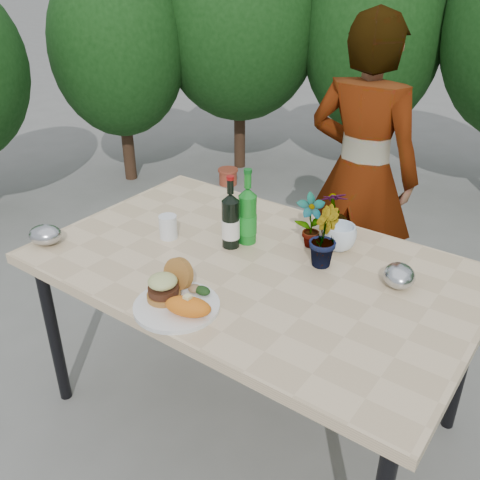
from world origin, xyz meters
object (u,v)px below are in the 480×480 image
Objects in this scene: wine_bottle at (231,221)px; patio_table at (252,276)px; dinner_plate at (177,306)px; person at (361,175)px.

patio_table is at bearing 1.27° from wine_bottle.
wine_bottle reaches higher than patio_table.
dinner_plate is 0.18× the size of person.
patio_table is 5.49× the size of wine_bottle.
wine_bottle is 0.93m from person.
patio_table is at bearing 84.70° from dinner_plate.
wine_bottle reaches higher than dinner_plate.
person is at bearing 89.22° from dinner_plate.
dinner_plate reaches higher than patio_table.
person reaches higher than wine_bottle.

